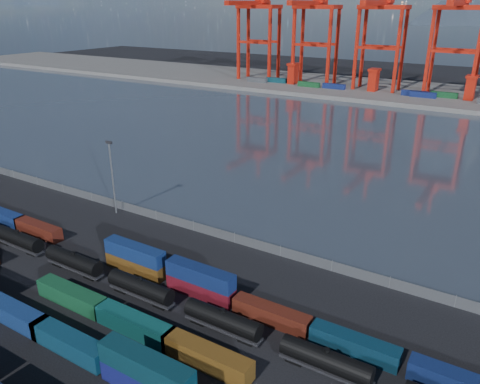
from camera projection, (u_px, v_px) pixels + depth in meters
The scene contains 11 objects.
ground at pixel (134, 319), 69.28m from camera, with size 700.00×700.00×0.00m, color black.
harbor_water at pixel (360, 147), 152.22m from camera, with size 700.00×700.00×0.00m, color #2F3844.
far_quay at pixel (427, 94), 234.78m from camera, with size 700.00×70.00×2.00m, color #514F4C.
container_row_mid at pixel (142, 323), 64.89m from camera, with size 141.98×2.63×5.61m.
container_row_north at pixel (203, 287), 73.96m from camera, with size 141.64×2.45×5.21m.
tanker_string at pixel (180, 303), 69.78m from camera, with size 120.73×2.63×3.76m.
waterfront_fence at pixel (235, 238), 91.02m from camera, with size 160.12×0.12×2.20m.
yard_light_mast at pixel (112, 174), 100.90m from camera, with size 1.60×0.40×16.60m.
gantry_cranes at pixel (419, 18), 219.71m from camera, with size 198.23×44.61×60.41m.
quay_containers at pixel (398, 92), 227.78m from camera, with size 172.58×10.99×2.60m.
straddle_carriers at pixel (420, 83), 225.54m from camera, with size 140.00×7.00×11.10m.
Camera 1 is at (43.33, -40.48, 43.42)m, focal length 35.00 mm.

